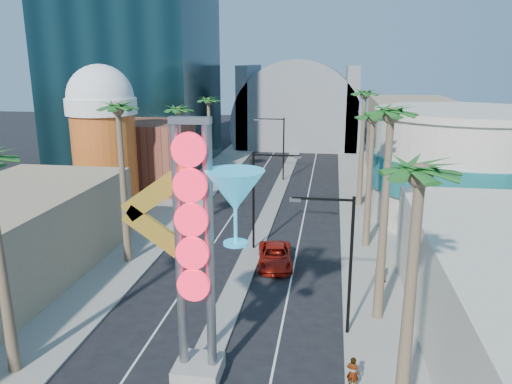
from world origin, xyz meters
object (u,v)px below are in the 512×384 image
neon_sign (211,236)px  pedestrian_a (353,373)px  red_pickup (275,256)px  pedestrian_b (381,270)px

neon_sign → pedestrian_a: bearing=0.8°
red_pickup → pedestrian_b: (7.48, -2.02, 0.23)m
neon_sign → pedestrian_b: neon_sign is taller
red_pickup → pedestrian_a: size_ratio=3.35×
red_pickup → pedestrian_b: size_ratio=3.24×
neon_sign → red_pickup: 15.58m
neon_sign → pedestrian_b: bearing=54.0°
neon_sign → red_pickup: bearing=84.8°
neon_sign → pedestrian_b: 16.19m
red_pickup → pedestrian_a: 14.91m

